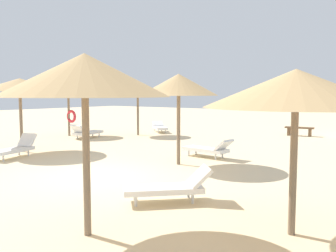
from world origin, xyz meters
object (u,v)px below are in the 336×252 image
Objects in this scene: parasol_3 at (179,85)px; parasol_5 at (296,89)px; parasol_2 at (20,85)px; parasol_4 at (68,91)px; lounger_3 at (208,149)px; lounger_1 at (160,127)px; parasol_0 at (85,76)px; lounger_0 at (170,187)px; parasol_1 at (138,91)px; lounger_2 at (14,149)px; lounger_4 at (87,132)px; bench_1 at (299,130)px.

parasol_3 reaches higher than parasol_5.
parasol_2 is 1.06× the size of parasol_3.
parasol_4 reaches higher than lounger_3.
parasol_3 is 1.59× the size of lounger_1.
parasol_3 is at bearing 13.94° from parasol_2.
lounger_0 is at bearing 90.40° from parasol_0.
parasol_1 is 1.44× the size of lounger_2.
parasol_2 is at bearing 168.01° from lounger_0.
parasol_2 is at bearing -89.35° from parasol_1.
parasol_5 is 1.54× the size of lounger_4.
lounger_0 is (-2.70, 0.25, -2.09)m from parasol_5.
parasol_5 is 1.94× the size of bench_1.
parasol_2 reaches higher than lounger_0.
lounger_4 is (1.67, -0.20, -2.13)m from parasol_4.
parasol_5 reaches higher than lounger_1.
lounger_0 is 5.58m from lounger_3.
parasol_0 reaches higher than bench_1.
lounger_1 is at bearing 139.76° from lounger_3.
parasol_4 is (-2.83, -2.47, -0.00)m from parasol_1.
bench_1 is (10.13, 7.49, -2.11)m from parasol_4.
parasol_5 is at bearing -43.99° from lounger_1.
parasol_3 is at bearing -39.56° from parasol_1.
lounger_1 is 4.76m from lounger_4.
lounger_4 is at bearing -104.24° from lounger_1.
lounger_1 is at bearing 75.76° from lounger_4.
parasol_4 is 5.67m from lounger_1.
parasol_0 is 9.68m from parasol_2.
lounger_2 is at bearing 173.57° from parasol_5.
parasol_3 reaches higher than lounger_2.
parasol_4 reaches higher than lounger_4.
lounger_1 is 1.21× the size of bench_1.
parasol_1 is 7.07m from parasol_2.
parasol_1 reaches higher than bench_1.
lounger_3 is at bearing -40.24° from lounger_1.
lounger_3 is (-4.79, 5.42, -2.09)m from parasol_5.
parasol_0 is 8.67m from lounger_2.
parasol_5 is 3.42m from lounger_0.
lounger_2 is 1.27× the size of bench_1.
parasol_2 is at bearing -120.85° from bench_1.
lounger_4 is (-7.90, 1.08, 0.00)m from lounger_3.
parasol_0 reaches higher than lounger_2.
lounger_3 is at bearing 26.52° from parasol_2.
lounger_3 is at bearing -7.60° from parasol_4.
parasol_1 is at bearing -90.08° from lounger_1.
parasol_5 is (2.69, 2.04, -0.21)m from parasol_0.
parasol_4 is 0.92× the size of parasol_5.
bench_1 is at bearing 106.57° from parasol_5.
parasol_4 reaches higher than lounger_0.
lounger_0 is 0.92× the size of lounger_4.
lounger_2 is (-7.70, 0.93, 0.01)m from lounger_0.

